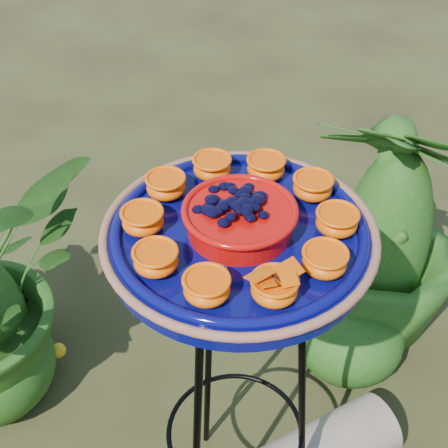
{
  "coord_description": "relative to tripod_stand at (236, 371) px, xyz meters",
  "views": [
    {
      "loc": [
        -0.18,
        -0.7,
        1.8
      ],
      "look_at": [
        0.02,
        0.14,
        1.05
      ],
      "focal_mm": 50.0,
      "sensor_mm": 36.0,
      "label": 1
    }
  ],
  "objects": [
    {
      "name": "tripod_stand",
      "position": [
        0.0,
        0.0,
        0.0
      ],
      "size": [
        0.42,
        0.42,
        0.98
      ],
      "rotation": [
        0.0,
        0.0,
        0.21
      ],
      "color": "black",
      "rests_on": "ground"
    },
    {
      "name": "feeder_dish",
      "position": [
        0.0,
        -0.0,
        0.43
      ],
      "size": [
        0.59,
        0.59,
        0.12
      ],
      "rotation": [
        0.0,
        0.0,
        0.21
      ],
      "color": "#070852",
      "rests_on": "tripod_stand"
    },
    {
      "name": "shrub_back_right",
      "position": [
        0.64,
        0.52,
        -0.14
      ],
      "size": [
        0.72,
        0.72,
        0.92
      ],
      "primitive_type": "imported",
      "rotation": [
        0.0,
        0.0,
        2.49
      ],
      "color": "#1E4C14",
      "rests_on": "ground"
    }
  ]
}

